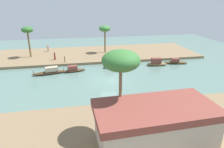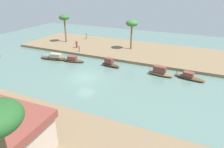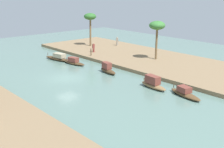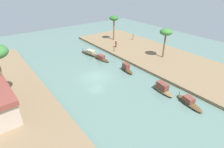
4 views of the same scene
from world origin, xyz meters
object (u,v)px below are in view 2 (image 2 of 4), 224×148
Objects in this scene: sampan_near_left_bank at (189,77)px; mooring_post at (79,49)px; sampan_upstream_small at (160,72)px; person_by_mooring at (87,36)px; palm_tree_left_near at (132,24)px; sampan_foreground at (73,60)px; person_on_near_bank at (77,45)px; sampan_open_hull at (110,63)px; palm_tree_left_far at (64,19)px; sampan_downstream_large at (54,57)px.

sampan_near_left_bank is 3.88× the size of mooring_post.
sampan_upstream_small is 23.79m from person_by_mooring.
sampan_foreground is at bearing 55.65° from palm_tree_left_near.
person_on_near_bank reaches higher than sampan_upstream_small.
person_by_mooring reaches higher than sampan_foreground.
sampan_foreground is 4.55m from mooring_post.
sampan_near_left_bank is 1.14× the size of sampan_upstream_small.
sampan_foreground is at bearing -149.94° from person_on_near_bank.
sampan_foreground is at bearing 15.45° from sampan_open_hull.
sampan_open_hull is 8.89m from mooring_post.
sampan_foreground is 0.89× the size of sampan_near_left_bank.
sampan_near_left_bank is 22.80m from person_on_near_bank.
sampan_open_hull reaches higher than sampan_foreground.
mooring_post is (-1.88, 1.96, -0.11)m from person_on_near_bank.
sampan_open_hull is 0.58× the size of palm_tree_left_far.
mooring_post is at bearing 34.89° from palm_tree_left_near.
person_by_mooring is (5.29, -13.24, 0.79)m from sampan_foreground.
palm_tree_left_near is (-0.24, -9.34, 4.86)m from sampan_open_hull.
sampan_downstream_large is 5.20m from mooring_post.
person_on_near_bank reaches higher than mooring_post.
sampan_foreground is 0.66× the size of palm_tree_left_far.
person_by_mooring is at bearing -93.74° from sampan_downstream_large.
sampan_downstream_large is 10.47m from sampan_open_hull.
palm_tree_left_far reaches higher than person_by_mooring.
palm_tree_left_far reaches higher than sampan_near_left_bank.
sampan_downstream_large is 1.53× the size of sampan_open_hull.
sampan_upstream_small is (3.99, 0.43, 0.18)m from sampan_near_left_bank.
sampan_upstream_small is 13.31m from palm_tree_left_near.
mooring_post is at bearing -81.30° from sampan_foreground.
palm_tree_left_far is (6.77, -5.07, 4.55)m from mooring_post.
palm_tree_left_far is at bearing -14.11° from sampan_upstream_small.
palm_tree_left_near reaches higher than sampan_downstream_large.
sampan_upstream_small is 25.20m from palm_tree_left_far.
person_by_mooring is (1.92, -7.03, 0.05)m from person_on_near_bank.
person_on_near_bank reaches higher than sampan_downstream_large.
sampan_foreground is 2.52× the size of person_by_mooring.
sampan_near_left_bank is 4.02m from sampan_upstream_small.
person_by_mooring is 0.26× the size of palm_tree_left_far.
sampan_downstream_large is 3.40× the size of person_on_near_bank.
palm_tree_left_far is (4.89, -3.11, 4.45)m from person_on_near_bank.
sampan_foreground is 3.77m from sampan_downstream_large.
person_on_near_bank is 7.31m from palm_tree_left_far.
sampan_upstream_small is at bearing 129.55° from palm_tree_left_near.
sampan_downstream_large is at bearing 15.35° from sampan_open_hull.
palm_tree_left_near reaches higher than sampan_foreground.
palm_tree_left_near is at bearing -145.11° from mooring_post.
sampan_upstream_small is 1.11× the size of sampan_open_hull.
palm_tree_left_far is (15.17, 0.79, 0.22)m from palm_tree_left_near.
sampan_upstream_small is (-14.81, -0.53, 0.15)m from sampan_foreground.
sampan_upstream_small is at bearing 172.69° from sampan_downstream_large.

